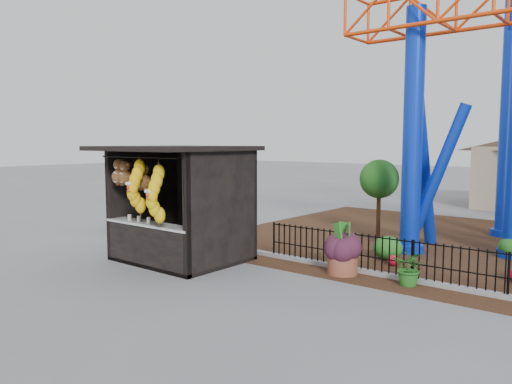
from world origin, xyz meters
The scene contains 6 objects.
ground centered at (0.00, 0.00, 0.00)m, with size 120.00×120.00×0.00m, color slate.
curb centered at (4.00, 3.00, 0.06)m, with size 18.00×0.18×0.12m, color gray.
prize_booth centered at (-3.00, 0.92, 1.52)m, with size 3.50×3.40×3.12m.
terracotta_planter centered at (1.19, 2.61, 0.28)m, with size 0.73×0.73×0.56m, color brown.
planter_foliage centered at (1.19, 2.61, 0.88)m, with size 0.70×0.70×0.64m, color #361524.
potted_plant centered at (2.86, 2.70, 0.41)m, with size 0.75×0.65×0.83m, color #1F591A.
Camera 1 is at (7.07, -7.97, 3.23)m, focal length 35.00 mm.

